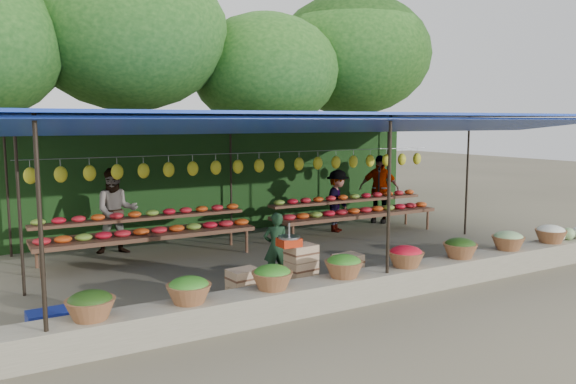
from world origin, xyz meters
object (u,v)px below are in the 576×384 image
weighing_scale (289,241)px  blue_crate_front (74,330)px  vendor_seated (276,247)px  crate_counter (300,274)px  blue_crate_back (48,322)px

weighing_scale → blue_crate_front: bearing=-175.1°
vendor_seated → blue_crate_front: bearing=32.8°
weighing_scale → vendor_seated: 0.82m
weighing_scale → vendor_seated: bearing=76.5°
crate_counter → vendor_seated: vendor_seated is taller
weighing_scale → blue_crate_back: size_ratio=0.74×
vendor_seated → blue_crate_back: (-3.66, -0.64, -0.44)m
blue_crate_front → blue_crate_back: (-0.25, 0.40, 0.02)m
vendor_seated → blue_crate_back: bearing=25.7°
vendor_seated → crate_counter: bearing=106.7°
vendor_seated → blue_crate_front: vendor_seated is taller
weighing_scale → blue_crate_front: size_ratio=0.85×
weighing_scale → blue_crate_front: (-3.22, -0.28, -0.73)m
blue_crate_front → crate_counter: bearing=-8.5°
crate_counter → weighing_scale: weighing_scale is taller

